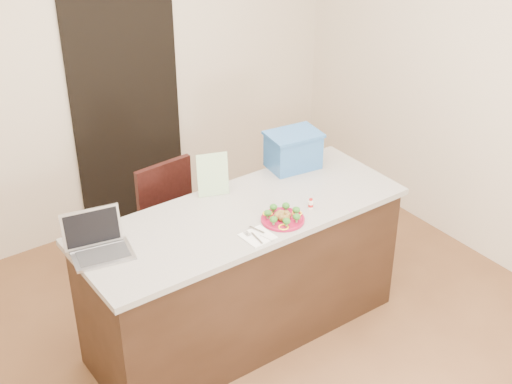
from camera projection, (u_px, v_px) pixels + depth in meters
ground at (266, 351)px, 4.58m from camera, size 4.00×4.00×0.00m
room_shell at (268, 120)px, 3.77m from camera, size 4.00×4.00×4.00m
doorway at (127, 105)px, 5.53m from camera, size 0.90×0.02×2.00m
island at (243, 274)px, 4.53m from camera, size 2.06×0.76×0.92m
plate at (283, 219)px, 4.22m from camera, size 0.26×0.26×0.02m
meatballs at (283, 215)px, 4.20m from camera, size 0.10×0.10×0.04m
broccoli at (283, 213)px, 4.19m from camera, size 0.22×0.22×0.04m
pepper_rings at (283, 218)px, 4.21m from camera, size 0.22×0.24×0.01m
napkin at (258, 236)px, 4.07m from camera, size 0.18×0.18×0.01m
fork at (254, 236)px, 4.06m from camera, size 0.04×0.16×0.00m
knife at (264, 235)px, 4.07m from camera, size 0.04×0.20×0.01m
yogurt_bottle at (311, 204)px, 4.33m from camera, size 0.03×0.03×0.07m
laptop at (97, 242)px, 3.92m from camera, size 0.37×0.32×0.23m
leaflet at (213, 175)px, 4.42m from camera, size 0.20×0.11×0.28m
blue_box at (293, 150)px, 4.75m from camera, size 0.38×0.30×0.25m
chair at (174, 222)px, 4.90m from camera, size 0.45×0.45×0.96m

